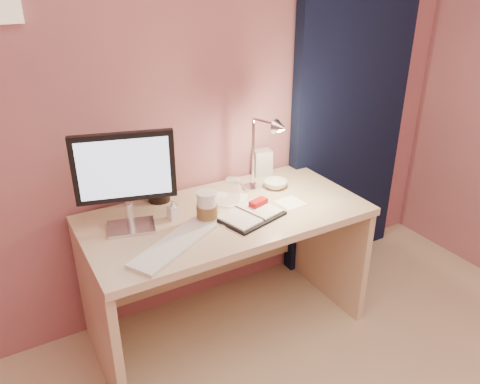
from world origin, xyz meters
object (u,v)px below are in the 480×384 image
coffee_cup (207,209)px  dark_jar (158,186)px  monitor (125,173)px  planner (250,214)px  lotion_bottle (173,209)px  desk (220,244)px  clear_cup (233,191)px  bowl (275,184)px  desk_lamp (258,150)px  product_box (262,163)px  keyboard (175,245)px

coffee_cup → dark_jar: dark_jar is taller
monitor → planner: bearing=-1.7°
coffee_cup → lotion_bottle: 0.17m
desk → monitor: (-0.46, -0.00, 0.51)m
lotion_bottle → dark_jar: 0.23m
clear_cup → bowl: size_ratio=0.99×
clear_cup → bowl: clear_cup is taller
coffee_cup → bowl: bearing=18.7°
desk_lamp → product_box: bearing=34.9°
clear_cup → product_box: (0.32, 0.23, 0.01)m
clear_cup → lotion_bottle: bearing=-177.2°
desk → monitor: 0.68m
product_box → desk: bearing=-136.1°
dark_jar → product_box: 0.65m
lotion_bottle → desk_lamp: 0.52m
dark_jar → lotion_bottle: bearing=-93.5°
keyboard → planner: 0.44m
keyboard → bowl: (0.72, 0.29, 0.01)m
lotion_bottle → product_box: size_ratio=0.68×
desk → bowl: 0.45m
coffee_cup → keyboard: bearing=-150.5°
planner → dark_jar: dark_jar is taller
lotion_bottle → desk_lamp: (0.48, 0.00, 0.21)m
monitor → dark_jar: monitor is taller
lotion_bottle → keyboard: bearing=-111.1°
bowl → desk: bearing=-172.8°
planner → product_box: product_box is taller
dark_jar → clear_cup: bearing=-32.9°
monitor → lotion_bottle: monitor is taller
keyboard → desk_lamp: bearing=-6.7°
planner → lotion_bottle: lotion_bottle is taller
desk → lotion_bottle: bearing=-178.2°
keyboard → lotion_bottle: (0.09, 0.24, 0.04)m
lotion_bottle → product_box: bearing=20.3°
planner → product_box: (0.32, 0.40, 0.06)m
monitor → coffee_cup: size_ratio=2.94×
coffee_cup → bowl: size_ratio=1.21×
desk → keyboard: 0.48m
monitor → bowl: (0.83, 0.05, -0.26)m
coffee_cup → desk_lamp: bearing=18.6°
planner → monitor: bearing=147.6°
clear_cup → bowl: (0.29, 0.04, -0.04)m
desk → clear_cup: (0.08, 0.01, 0.29)m
keyboard → lotion_bottle: lotion_bottle is taller
keyboard → dark_jar: dark_jar is taller
keyboard → bowl: 0.78m
planner → product_box: bearing=35.8°
monitor → dark_jar: bearing=59.9°
desk → dark_jar: (-0.24, 0.22, 0.31)m
keyboard → desk_lamp: (0.57, 0.24, 0.26)m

